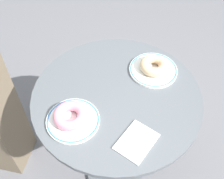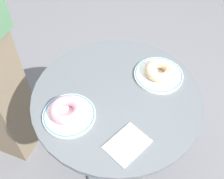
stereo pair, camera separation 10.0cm
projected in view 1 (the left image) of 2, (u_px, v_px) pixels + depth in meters
The scene contains 7 objects.
ground_plane at pixel (115, 175), 1.60m from camera, with size 7.00×7.00×0.02m, color slate.
cafe_table at pixel (116, 126), 1.20m from camera, with size 0.63×0.63×0.72m.
plate_left at pixel (73, 120), 0.96m from camera, with size 0.18×0.18×0.01m.
plate_right at pixel (153, 70), 1.11m from camera, with size 0.19×0.19×0.01m.
donut_pink_frosted at pixel (70, 116), 0.94m from camera, with size 0.12×0.12×0.04m, color pink.
donut_glazed at pixel (154, 66), 1.09m from camera, with size 0.11×0.11×0.04m, color #E0B789.
paper_napkin at pixel (136, 142), 0.91m from camera, with size 0.13×0.10×0.01m, color white.
Camera 1 is at (-0.36, -0.54, 1.53)m, focal length 44.84 mm.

